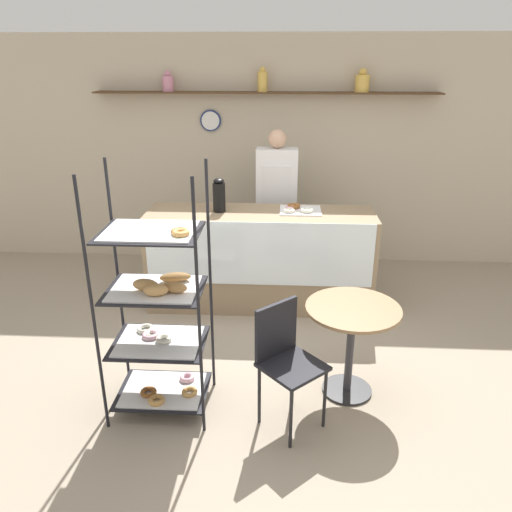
{
  "coord_description": "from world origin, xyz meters",
  "views": [
    {
      "loc": [
        0.22,
        -3.54,
        2.45
      ],
      "look_at": [
        0.0,
        0.43,
        0.85
      ],
      "focal_mm": 35.0,
      "sensor_mm": 36.0,
      "label": 1
    }
  ],
  "objects_px": {
    "pastry_rack": "(159,314)",
    "donut_tray_counter": "(298,209)",
    "cafe_chair": "(285,352)",
    "coffee_carafe": "(219,195)",
    "person_worker": "(276,202)",
    "cafe_table": "(352,329)"
  },
  "relations": [
    {
      "from": "person_worker",
      "to": "donut_tray_counter",
      "type": "bearing_deg",
      "value": -66.59
    },
    {
      "from": "coffee_carafe",
      "to": "donut_tray_counter",
      "type": "bearing_deg",
      "value": 3.88
    },
    {
      "from": "person_worker",
      "to": "pastry_rack",
      "type": "bearing_deg",
      "value": -108.61
    },
    {
      "from": "person_worker",
      "to": "cafe_table",
      "type": "bearing_deg",
      "value": -73.68
    },
    {
      "from": "person_worker",
      "to": "cafe_table",
      "type": "relative_size",
      "value": 2.35
    },
    {
      "from": "cafe_table",
      "to": "donut_tray_counter",
      "type": "xyz_separation_m",
      "value": [
        -0.38,
        1.54,
        0.46
      ]
    },
    {
      "from": "cafe_chair",
      "to": "coffee_carafe",
      "type": "bearing_deg",
      "value": 67.15
    },
    {
      "from": "pastry_rack",
      "to": "coffee_carafe",
      "type": "distance_m",
      "value": 1.79
    },
    {
      "from": "cafe_table",
      "to": "cafe_chair",
      "type": "xyz_separation_m",
      "value": [
        -0.5,
        -0.35,
        0.0
      ]
    },
    {
      "from": "person_worker",
      "to": "cafe_table",
      "type": "height_order",
      "value": "person_worker"
    },
    {
      "from": "person_worker",
      "to": "coffee_carafe",
      "type": "relative_size",
      "value": 5.16
    },
    {
      "from": "cafe_table",
      "to": "cafe_chair",
      "type": "relative_size",
      "value": 0.82
    },
    {
      "from": "cafe_table",
      "to": "coffee_carafe",
      "type": "bearing_deg",
      "value": 128.03
    },
    {
      "from": "cafe_chair",
      "to": "coffee_carafe",
      "type": "distance_m",
      "value": 2.05
    },
    {
      "from": "coffee_carafe",
      "to": "pastry_rack",
      "type": "bearing_deg",
      "value": -97.17
    },
    {
      "from": "pastry_rack",
      "to": "cafe_table",
      "type": "distance_m",
      "value": 1.42
    },
    {
      "from": "cafe_table",
      "to": "cafe_chair",
      "type": "bearing_deg",
      "value": -145.14
    },
    {
      "from": "cafe_chair",
      "to": "coffee_carafe",
      "type": "xyz_separation_m",
      "value": [
        -0.67,
        1.84,
        0.61
      ]
    },
    {
      "from": "cafe_table",
      "to": "donut_tray_counter",
      "type": "height_order",
      "value": "donut_tray_counter"
    },
    {
      "from": "pastry_rack",
      "to": "donut_tray_counter",
      "type": "xyz_separation_m",
      "value": [
        1.01,
        1.79,
        0.25
      ]
    },
    {
      "from": "cafe_chair",
      "to": "coffee_carafe",
      "type": "height_order",
      "value": "coffee_carafe"
    },
    {
      "from": "cafe_table",
      "to": "person_worker",
      "type": "bearing_deg",
      "value": 106.32
    }
  ]
}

